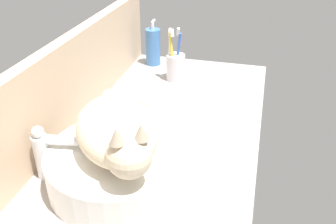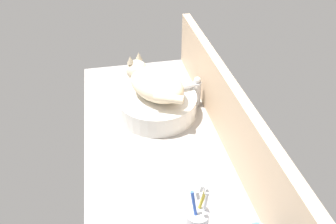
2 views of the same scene
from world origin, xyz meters
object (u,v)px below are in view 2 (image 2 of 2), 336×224
object	(u,v)px
sink_basin	(157,105)
cat	(154,83)
faucet	(194,91)
toothbrush_cup	(197,221)

from	to	relation	value
sink_basin	cat	size ratio (longest dim) A/B	1.07
sink_basin	faucet	world-z (taller)	faucet
faucet	cat	bearing A→B (deg)	-85.01
sink_basin	cat	xyz separation A→B (cm)	(-1.10, -0.81, 10.00)
faucet	toothbrush_cup	xyz separation A→B (cm)	(59.60, -15.23, -2.11)
cat	toothbrush_cup	world-z (taller)	cat
cat	faucet	distance (cm)	18.55
sink_basin	toothbrush_cup	world-z (taller)	toothbrush_cup
faucet	toothbrush_cup	world-z (taller)	toothbrush_cup
sink_basin	toothbrush_cup	distance (cm)	57.02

